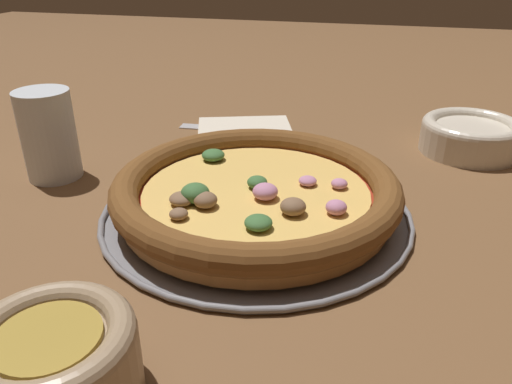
{
  "coord_description": "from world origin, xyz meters",
  "views": [
    {
      "loc": [
        -0.12,
        0.47,
        0.27
      ],
      "look_at": [
        0.0,
        0.0,
        0.03
      ],
      "focal_mm": 35.0,
      "sensor_mm": 36.0,
      "label": 1
    }
  ],
  "objects": [
    {
      "name": "pizza_tray",
      "position": [
        0.0,
        0.0,
        0.0
      ],
      "size": [
        0.34,
        0.34,
        0.01
      ],
      "color": "gray",
      "rests_on": "ground_plane"
    },
    {
      "name": "napkin",
      "position": [
        0.09,
        -0.26,
        0.0
      ],
      "size": [
        0.19,
        0.17,
        0.01
      ],
      "rotation": [
        0.0,
        0.0,
        0.33
      ],
      "color": "beige",
      "rests_on": "ground_plane"
    },
    {
      "name": "fork",
      "position": [
        0.11,
        -0.26,
        0.0
      ],
      "size": [
        0.19,
        0.03,
        0.0
      ],
      "rotation": [
        0.0,
        0.0,
        6.35
      ],
      "color": "#B7B7BC",
      "rests_on": "ground_plane"
    },
    {
      "name": "ground_plane",
      "position": [
        0.0,
        0.0,
        0.0
      ],
      "size": [
        3.0,
        3.0,
        0.0
      ],
      "primitive_type": "plane",
      "color": "brown"
    },
    {
      "name": "bowl_far",
      "position": [
        -0.25,
        -0.26,
        0.03
      ],
      "size": [
        0.14,
        0.14,
        0.05
      ],
      "color": "beige",
      "rests_on": "ground_plane"
    },
    {
      "name": "drinking_cup",
      "position": [
        0.28,
        -0.04,
        0.06
      ],
      "size": [
        0.07,
        0.07,
        0.11
      ],
      "color": "silver",
      "rests_on": "ground_plane"
    },
    {
      "name": "pizza",
      "position": [
        0.0,
        0.0,
        0.03
      ],
      "size": [
        0.31,
        0.31,
        0.04
      ],
      "color": "#BC7F42",
      "rests_on": "pizza_tray"
    },
    {
      "name": "bowl_near",
      "position": [
        0.06,
        0.28,
        0.03
      ],
      "size": [
        0.11,
        0.11,
        0.06
      ],
      "color": "#9E8466",
      "rests_on": "ground_plane"
    }
  ]
}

